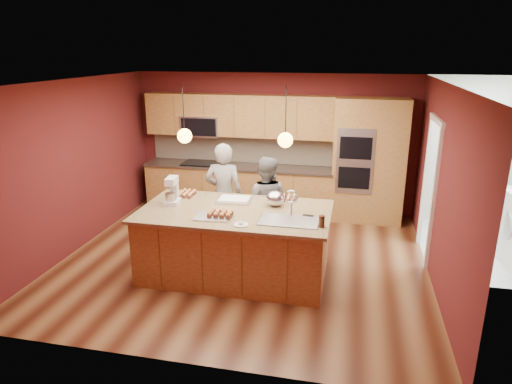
% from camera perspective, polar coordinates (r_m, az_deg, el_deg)
% --- Properties ---
extents(floor, '(5.50, 5.50, 0.00)m').
position_cam_1_polar(floor, '(7.17, -1.54, -8.47)').
color(floor, '#441E10').
rests_on(floor, ground).
extents(ceiling, '(5.50, 5.50, 0.00)m').
position_cam_1_polar(ceiling, '(6.46, -1.74, 13.61)').
color(ceiling, white).
rests_on(ceiling, ground).
extents(wall_back, '(5.50, 0.00, 5.50)m').
position_cam_1_polar(wall_back, '(9.07, 2.16, 6.13)').
color(wall_back, '#521718').
rests_on(wall_back, ground).
extents(wall_front, '(5.50, 0.00, 5.50)m').
position_cam_1_polar(wall_front, '(4.44, -9.41, -6.53)').
color(wall_front, '#521718').
rests_on(wall_front, ground).
extents(wall_left, '(0.00, 5.00, 5.00)m').
position_cam_1_polar(wall_left, '(7.80, -21.69, 2.99)').
color(wall_left, '#521718').
rests_on(wall_left, ground).
extents(wall_right, '(0.00, 5.00, 5.00)m').
position_cam_1_polar(wall_right, '(6.61, 22.19, 0.48)').
color(wall_right, '#521718').
rests_on(wall_right, ground).
extents(cabinet_run, '(3.74, 0.64, 2.30)m').
position_cam_1_polar(cabinet_run, '(9.05, -2.40, 3.73)').
color(cabinet_run, brown).
rests_on(cabinet_run, floor).
extents(oven_column, '(1.30, 0.62, 2.30)m').
position_cam_1_polar(oven_column, '(8.68, 13.88, 3.77)').
color(oven_column, brown).
rests_on(oven_column, floor).
extents(doorway_trim, '(0.08, 1.11, 2.20)m').
position_cam_1_polar(doorway_trim, '(7.45, 20.81, 0.05)').
color(doorway_trim, silver).
rests_on(doorway_trim, wall_right).
extents(pendant_left, '(0.20, 0.20, 0.80)m').
position_cam_1_polar(pendant_left, '(6.33, -8.92, 6.98)').
color(pendant_left, black).
rests_on(pendant_left, ceiling).
extents(pendant_right, '(0.20, 0.20, 0.80)m').
position_cam_1_polar(pendant_right, '(5.98, 3.69, 6.53)').
color(pendant_right, black).
rests_on(pendant_right, ceiling).
extents(island, '(2.66, 1.49, 1.36)m').
position_cam_1_polar(island, '(6.56, -2.48, -6.23)').
color(island, brown).
rests_on(island, floor).
extents(person_left, '(0.64, 0.44, 1.72)m').
position_cam_1_polar(person_left, '(7.45, -4.03, -0.36)').
color(person_left, black).
rests_on(person_left, floor).
extents(person_right, '(0.77, 0.62, 1.53)m').
position_cam_1_polar(person_right, '(7.32, 1.23, -1.41)').
color(person_right, slate).
rests_on(person_right, floor).
extents(stand_mixer, '(0.23, 0.31, 0.39)m').
position_cam_1_polar(stand_mixer, '(6.71, -10.45, -0.05)').
color(stand_mixer, silver).
rests_on(stand_mixer, island).
extents(sheet_cake, '(0.52, 0.40, 0.05)m').
position_cam_1_polar(sheet_cake, '(6.75, -2.71, -0.96)').
color(sheet_cake, silver).
rests_on(sheet_cake, island).
extents(cooling_rack, '(0.49, 0.36, 0.02)m').
position_cam_1_polar(cooling_rack, '(6.12, -5.44, -3.11)').
color(cooling_rack, '#B2B4B9').
rests_on(cooling_rack, island).
extents(mixing_bowl, '(0.27, 0.27, 0.23)m').
position_cam_1_polar(mixing_bowl, '(6.53, 2.39, -0.82)').
color(mixing_bowl, silver).
rests_on(mixing_bowl, island).
extents(plate, '(0.19, 0.19, 0.01)m').
position_cam_1_polar(plate, '(5.84, -1.89, -4.12)').
color(plate, silver).
rests_on(plate, island).
extents(tumbler, '(0.08, 0.08, 0.15)m').
position_cam_1_polar(tumbler, '(5.82, 8.22, -3.65)').
color(tumbler, '#392114').
rests_on(tumbler, island).
extents(phone, '(0.15, 0.10, 0.01)m').
position_cam_1_polar(phone, '(6.19, 6.52, -2.97)').
color(phone, black).
rests_on(phone, island).
extents(cupcakes_left, '(0.24, 0.32, 0.07)m').
position_cam_1_polar(cupcakes_left, '(7.06, -8.65, -0.19)').
color(cupcakes_left, '#DE894A').
rests_on(cupcakes_left, island).
extents(cupcakes_rack, '(0.34, 0.25, 0.08)m').
position_cam_1_polar(cupcakes_rack, '(6.12, -4.47, -2.66)').
color(cupcakes_rack, '#DE894A').
rests_on(cupcakes_rack, island).
extents(cupcakes_right, '(0.21, 0.28, 0.06)m').
position_cam_1_polar(cupcakes_right, '(6.82, 4.09, -0.72)').
color(cupcakes_right, '#DE894A').
rests_on(cupcakes_right, island).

